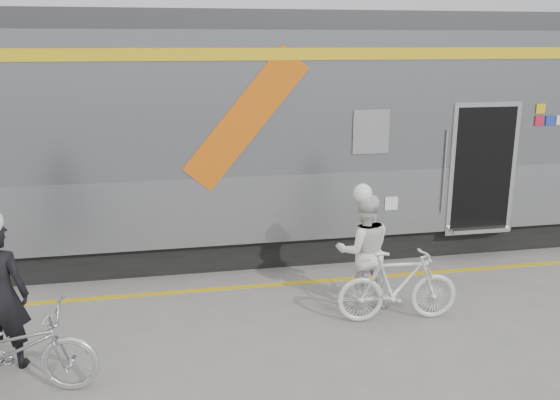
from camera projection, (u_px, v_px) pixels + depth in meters
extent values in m
plane|color=slate|center=(332.00, 352.00, 7.15)|extent=(90.00, 90.00, 0.00)
cube|color=black|center=(330.00, 225.00, 11.28)|extent=(24.00, 2.70, 0.50)
cube|color=#9EA0A5|center=(331.00, 184.00, 11.08)|extent=(24.00, 3.00, 1.10)
cube|color=slate|center=(333.00, 95.00, 10.65)|extent=(24.00, 3.00, 2.20)
cube|color=#38383A|center=(335.00, 23.00, 10.33)|extent=(24.00, 2.64, 0.30)
cube|color=gold|center=(362.00, 54.00, 9.03)|extent=(24.00, 0.02, 0.18)
cube|color=#CB570B|center=(246.00, 119.00, 8.93)|extent=(1.96, 0.01, 2.19)
cube|color=black|center=(371.00, 132.00, 9.37)|extent=(0.55, 0.02, 0.65)
cube|color=black|center=(476.00, 167.00, 10.12)|extent=(1.05, 0.45, 2.10)
cube|color=silver|center=(483.00, 170.00, 9.92)|extent=(1.20, 0.02, 2.25)
cylinder|color=silver|center=(445.00, 172.00, 9.78)|extent=(0.04, 0.04, 1.40)
cube|color=silver|center=(479.00, 229.00, 10.15)|extent=(1.05, 0.25, 0.06)
cube|color=gold|center=(541.00, 109.00, 9.84)|extent=(0.16, 0.01, 0.16)
cube|color=#B0142F|center=(539.00, 121.00, 9.89)|extent=(0.16, 0.01, 0.16)
cube|color=#1B2DB3|center=(550.00, 120.00, 9.93)|extent=(0.16, 0.01, 0.16)
cube|color=silver|center=(391.00, 203.00, 9.75)|extent=(0.22, 0.01, 0.22)
cube|color=gold|center=(294.00, 283.00, 9.19)|extent=(24.00, 0.12, 0.01)
imported|color=black|center=(0.00, 295.00, 6.63)|extent=(0.70, 0.51, 1.75)
imported|color=#B3B7BC|center=(11.00, 349.00, 6.25)|extent=(1.91, 0.91, 0.97)
imported|color=white|center=(364.00, 251.00, 8.24)|extent=(0.83, 0.67, 1.62)
imported|color=silver|center=(398.00, 286.00, 7.86)|extent=(1.67, 0.59, 0.98)
sphere|color=white|center=(366.00, 185.00, 8.00)|extent=(0.26, 0.26, 0.26)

